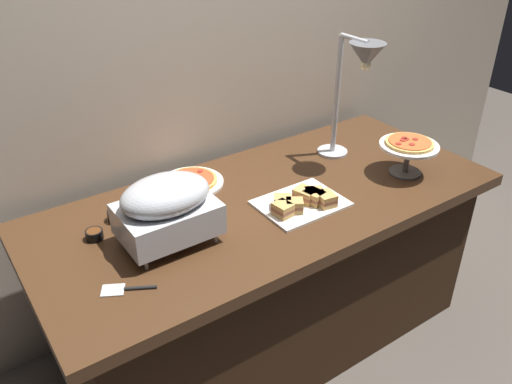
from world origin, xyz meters
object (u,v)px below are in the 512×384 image
at_px(pizza_plate_front, 191,181).
at_px(sauce_cup_far, 116,215).
at_px(serving_spatula, 126,289).
at_px(sandwich_platter, 303,201).
at_px(heat_lamp, 360,69).
at_px(chafing_dish, 167,207).
at_px(sauce_cup_near, 94,234).
at_px(pizza_plate_center, 409,148).

bearing_deg(pizza_plate_front, sauce_cup_far, -166.71).
relative_size(pizza_plate_front, serving_spatula, 1.64).
bearing_deg(sandwich_platter, heat_lamp, 22.30).
bearing_deg(chafing_dish, pizza_plate_front, 50.93).
bearing_deg(sauce_cup_near, sauce_cup_far, 32.20).
bearing_deg(sauce_cup_far, pizza_plate_front, 13.29).
bearing_deg(pizza_plate_center, sauce_cup_far, 163.04).
height_order(chafing_dish, sandwich_platter, chafing_dish).
xyz_separation_m(heat_lamp, sauce_cup_near, (-1.16, 0.08, -0.41)).
relative_size(heat_lamp, pizza_plate_center, 2.22).
bearing_deg(sandwich_platter, serving_spatula, -174.78).
bearing_deg(sauce_cup_near, pizza_plate_front, 18.14).
xyz_separation_m(chafing_dish, serving_spatula, (-0.23, -0.15, -0.14)).
height_order(chafing_dish, pizza_plate_front, chafing_dish).
bearing_deg(sandwich_platter, sauce_cup_near, 161.37).
xyz_separation_m(chafing_dish, pizza_plate_center, (1.07, -0.12, -0.02)).
xyz_separation_m(sauce_cup_far, serving_spatula, (-0.13, -0.39, -0.02)).
height_order(sauce_cup_far, serving_spatula, sauce_cup_far).
xyz_separation_m(pizza_plate_front, serving_spatula, (-0.49, -0.48, -0.01)).
relative_size(pizza_plate_center, serving_spatula, 1.52).
bearing_deg(heat_lamp, sauce_cup_near, 176.03).
distance_m(sauce_cup_near, sauce_cup_far, 0.13).
height_order(pizza_plate_center, serving_spatula, pizza_plate_center).
xyz_separation_m(heat_lamp, sauce_cup_far, (-1.05, 0.15, -0.41)).
distance_m(pizza_plate_center, sauce_cup_far, 1.23).
distance_m(pizza_plate_center, sandwich_platter, 0.55).
xyz_separation_m(pizza_plate_front, sandwich_platter, (0.27, -0.41, 0.01)).
distance_m(chafing_dish, heat_lamp, 1.00).
height_order(heat_lamp, pizza_plate_center, heat_lamp).
bearing_deg(serving_spatula, sauce_cup_near, 87.11).
relative_size(pizza_plate_front, pizza_plate_center, 1.08).
height_order(sauce_cup_near, serving_spatula, sauce_cup_near).
bearing_deg(sandwich_platter, sauce_cup_far, 153.24).
xyz_separation_m(heat_lamp, pizza_plate_front, (-0.69, 0.24, -0.42)).
bearing_deg(pizza_plate_center, pizza_plate_front, 151.34).
height_order(chafing_dish, pizza_plate_center, chafing_dish).
bearing_deg(chafing_dish, heat_lamp, 5.18).
distance_m(heat_lamp, serving_spatula, 1.28).
bearing_deg(chafing_dish, sauce_cup_near, 141.84).
height_order(sauce_cup_near, sauce_cup_far, sauce_cup_far).
distance_m(heat_lamp, sauce_cup_near, 1.23).
xyz_separation_m(pizza_plate_front, sauce_cup_near, (-0.47, -0.15, 0.01)).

